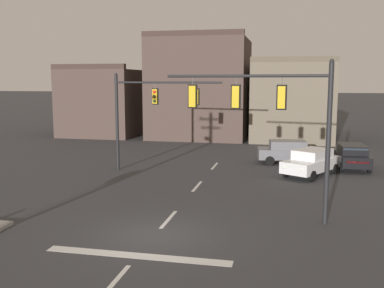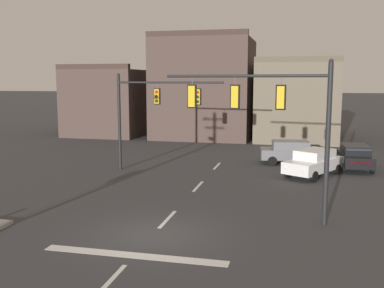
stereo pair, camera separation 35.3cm
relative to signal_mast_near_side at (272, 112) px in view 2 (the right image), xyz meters
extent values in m
plane|color=#353538|center=(-4.17, -3.02, -4.52)|extent=(400.00, 400.00, 0.00)
cube|color=silver|center=(-4.17, -5.02, -4.52)|extent=(6.40, 0.50, 0.01)
cube|color=silver|center=(-4.17, -7.02, -4.52)|extent=(0.16, 2.40, 0.01)
cube|color=silver|center=(-4.17, -1.02, -4.52)|extent=(0.16, 2.40, 0.01)
cube|color=silver|center=(-4.17, 4.98, -4.52)|extent=(0.16, 2.40, 0.01)
cube|color=silver|center=(-4.17, 10.98, -4.52)|extent=(0.16, 2.40, 0.01)
cylinder|color=black|center=(2.20, -0.20, -1.28)|extent=(0.20, 0.20, 6.48)
cylinder|color=black|center=(-1.17, 0.09, 1.45)|extent=(6.75, 0.70, 0.12)
sphere|color=black|center=(2.20, -0.20, 2.01)|extent=(0.18, 0.18, 0.18)
cylinder|color=#56565B|center=(0.33, -0.04, 1.21)|extent=(0.03, 0.03, 0.35)
cube|color=gold|center=(0.33, -0.04, 0.59)|extent=(0.32, 0.26, 0.90)
sphere|color=red|center=(0.34, 0.09, 0.87)|extent=(0.20, 0.20, 0.20)
sphere|color=#2D2314|center=(0.34, 0.09, 0.59)|extent=(0.20, 0.20, 0.20)
sphere|color=black|center=(0.34, 0.09, 0.31)|extent=(0.20, 0.20, 0.20)
cube|color=black|center=(0.33, -0.06, 0.59)|extent=(0.42, 0.07, 1.02)
cylinder|color=#56565B|center=(-1.54, 0.12, 1.21)|extent=(0.03, 0.03, 0.35)
cube|color=gold|center=(-1.54, 0.12, 0.59)|extent=(0.32, 0.26, 0.90)
sphere|color=red|center=(-1.53, 0.25, 0.87)|extent=(0.20, 0.20, 0.20)
sphere|color=#2D2314|center=(-1.53, 0.25, 0.59)|extent=(0.20, 0.20, 0.20)
sphere|color=black|center=(-1.53, 0.25, 0.31)|extent=(0.20, 0.20, 0.20)
cube|color=black|center=(-1.54, 0.10, 0.59)|extent=(0.42, 0.07, 1.02)
cylinder|color=#56565B|center=(-3.41, 0.28, 1.21)|extent=(0.03, 0.03, 0.35)
cube|color=gold|center=(-3.41, 0.28, 0.59)|extent=(0.32, 0.26, 0.90)
sphere|color=red|center=(-3.40, 0.41, 0.87)|extent=(0.20, 0.20, 0.20)
sphere|color=#2D2314|center=(-3.40, 0.41, 0.59)|extent=(0.20, 0.20, 0.20)
sphere|color=black|center=(-3.40, 0.41, 0.31)|extent=(0.20, 0.20, 0.20)
cube|color=black|center=(-3.42, 0.26, 0.59)|extent=(0.42, 0.07, 1.02)
cylinder|color=black|center=(-10.14, 8.41, -1.47)|extent=(0.20, 0.20, 6.10)
cylinder|color=black|center=(-6.70, 8.14, 1.14)|extent=(6.89, 0.66, 0.12)
sphere|color=black|center=(-10.14, 8.41, 1.63)|extent=(0.18, 0.18, 0.18)
cylinder|color=#56565B|center=(-7.50, 8.20, 0.90)|extent=(0.03, 0.03, 0.35)
cube|color=gold|center=(-7.50, 8.20, 0.28)|extent=(0.32, 0.26, 0.90)
sphere|color=red|center=(-7.51, 8.07, 0.56)|extent=(0.20, 0.20, 0.20)
sphere|color=#2D2314|center=(-7.51, 8.07, 0.28)|extent=(0.20, 0.20, 0.20)
sphere|color=black|center=(-7.51, 8.07, 0.00)|extent=(0.20, 0.20, 0.20)
cube|color=black|center=(-7.50, 8.22, 0.28)|extent=(0.42, 0.06, 1.02)
cylinder|color=#56565B|center=(-4.85, 8.00, 0.90)|extent=(0.03, 0.03, 0.35)
cube|color=gold|center=(-4.85, 8.00, 0.28)|extent=(0.32, 0.26, 0.90)
sphere|color=red|center=(-4.86, 7.87, 0.56)|extent=(0.20, 0.20, 0.20)
sphere|color=#2D2314|center=(-4.86, 7.87, 0.28)|extent=(0.20, 0.20, 0.20)
sphere|color=black|center=(-4.86, 7.87, 0.00)|extent=(0.20, 0.20, 0.20)
cube|color=black|center=(-4.85, 8.02, 0.28)|extent=(0.42, 0.06, 1.02)
cube|color=slate|center=(0.82, 13.04, -3.82)|extent=(4.60, 2.37, 0.70)
cube|color=slate|center=(0.67, 13.02, -3.19)|extent=(2.65, 1.91, 0.56)
cube|color=#2D3842|center=(1.43, 13.12, -3.21)|extent=(0.45, 1.54, 0.47)
cube|color=#2D3842|center=(-0.49, 12.86, -3.21)|extent=(0.42, 1.54, 0.46)
cylinder|color=black|center=(2.14, 14.07, -4.20)|extent=(0.66, 0.30, 0.64)
cylinder|color=black|center=(2.37, 12.39, -4.20)|extent=(0.66, 0.30, 0.64)
cylinder|color=black|center=(-0.73, 13.69, -4.20)|extent=(0.66, 0.30, 0.64)
cylinder|color=black|center=(-0.51, 12.00, -4.20)|extent=(0.66, 0.30, 0.64)
sphere|color=silver|center=(2.90, 13.90, -3.77)|extent=(0.16, 0.16, 0.16)
sphere|color=silver|center=(3.05, 12.76, -3.77)|extent=(0.16, 0.16, 0.16)
cube|color=maroon|center=(-1.34, 12.75, -3.74)|extent=(0.22, 1.36, 0.12)
cube|color=black|center=(4.81, 12.16, -3.82)|extent=(2.01, 4.48, 0.70)
cube|color=black|center=(4.82, 12.01, -3.19)|extent=(1.72, 2.54, 0.56)
cube|color=#2D3842|center=(4.78, 12.77, -3.21)|extent=(1.53, 0.32, 0.47)
cube|color=#2D3842|center=(4.88, 10.84, -3.21)|extent=(1.53, 0.29, 0.46)
cylinder|color=black|center=(3.89, 13.57, -4.20)|extent=(0.25, 0.65, 0.64)
cylinder|color=black|center=(5.59, 13.65, -4.20)|extent=(0.25, 0.65, 0.64)
cylinder|color=black|center=(4.03, 10.66, -4.20)|extent=(0.25, 0.65, 0.64)
cylinder|color=black|center=(5.73, 10.75, -4.20)|extent=(0.25, 0.65, 0.64)
sphere|color=silver|center=(4.13, 14.31, -3.77)|extent=(0.16, 0.16, 0.16)
sphere|color=silver|center=(5.28, 14.36, -3.77)|extent=(0.16, 0.16, 0.16)
cube|color=maroon|center=(4.92, 9.98, -3.74)|extent=(1.37, 0.11, 0.12)
cube|color=silver|center=(2.09, 9.19, -3.82)|extent=(3.78, 4.70, 0.70)
cube|color=silver|center=(2.16, 9.32, -3.19)|extent=(2.63, 2.94, 0.56)
cube|color=#2D3842|center=(1.77, 8.66, -3.21)|extent=(1.44, 0.98, 0.47)
cube|color=#2D3842|center=(2.76, 10.33, -3.21)|extent=(1.42, 0.96, 0.46)
cylinder|color=black|center=(2.08, 7.51, -4.20)|extent=(0.51, 0.66, 0.64)
cylinder|color=black|center=(0.62, 8.37, -4.20)|extent=(0.51, 0.66, 0.64)
cylinder|color=black|center=(3.56, 10.01, -4.20)|extent=(0.51, 0.66, 0.64)
cylinder|color=black|center=(2.09, 10.88, -4.20)|extent=(0.51, 0.66, 0.64)
sphere|color=silver|center=(1.48, 7.02, -3.77)|extent=(0.16, 0.16, 0.16)
sphere|color=silver|center=(0.48, 7.61, -3.77)|extent=(0.16, 0.16, 0.16)
cube|color=maroon|center=(3.19, 11.07, -3.74)|extent=(1.20, 0.73, 0.12)
cube|color=#473833|center=(-18.57, 26.81, -1.09)|extent=(7.63, 9.65, 6.87)
cube|color=#3A2B26|center=(-18.57, 22.29, 2.59)|extent=(7.63, 0.60, 0.50)
cube|color=#473833|center=(-8.17, 26.15, 0.39)|extent=(9.57, 8.33, 9.82)
cube|color=#3A2B26|center=(-8.17, 22.29, 5.55)|extent=(9.57, 0.60, 0.50)
cube|color=#665B4C|center=(0.99, 27.13, -0.84)|extent=(7.63, 10.29, 7.38)
cube|color=brown|center=(0.99, 22.29, 3.10)|extent=(7.63, 0.60, 0.50)
camera|label=1|loc=(0.58, -18.41, 1.27)|focal=41.52mm
camera|label=2|loc=(0.93, -18.33, 1.27)|focal=41.52mm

